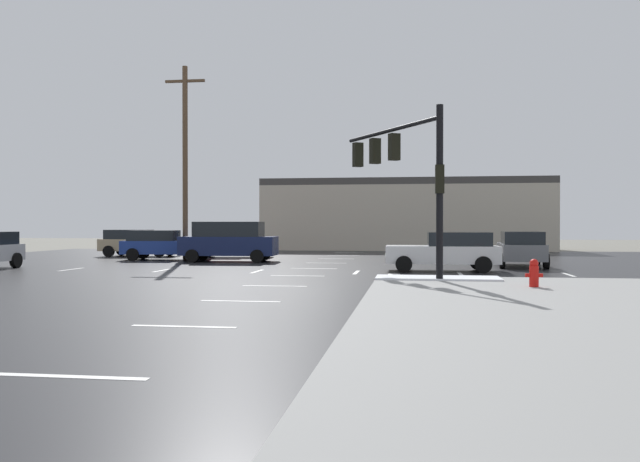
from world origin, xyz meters
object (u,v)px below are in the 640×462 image
object	(u,v)px
sedan_tan	(137,242)
suv_navy	(229,241)
traffic_signal_mast	(404,163)
utility_pole_far	(185,159)
sedan_red	(229,243)
sedan_blue	(163,244)
sedan_white	(446,251)
fire_hydrant	(534,273)
sedan_grey	(521,248)

from	to	relation	value
sedan_tan	suv_navy	bearing A→B (deg)	-34.99
traffic_signal_mast	utility_pole_far	size ratio (longest dim) A/B	0.53
sedan_tan	sedan_red	bearing A→B (deg)	-3.58
traffic_signal_mast	sedan_blue	world-z (taller)	traffic_signal_mast
sedan_tan	utility_pole_far	distance (m)	6.75
traffic_signal_mast	sedan_white	bearing A→B (deg)	-54.01
traffic_signal_mast	sedan_tan	distance (m)	21.48
sedan_blue	utility_pole_far	xyz separation A→B (m)	(0.97, 0.73, 4.61)
traffic_signal_mast	utility_pole_far	bearing A→B (deg)	15.01
fire_hydrant	sedan_grey	xyz separation A→B (m)	(1.39, 10.92, 0.32)
suv_navy	sedan_white	xyz separation A→B (m)	(10.61, -5.35, -0.24)
sedan_grey	sedan_red	world-z (taller)	same
fire_hydrant	utility_pole_far	size ratio (longest dim) A/B	0.08
utility_pole_far	sedan_red	bearing A→B (deg)	57.46
suv_navy	sedan_grey	distance (m)	14.21
sedan_white	utility_pole_far	size ratio (longest dim) A/B	0.44
suv_navy	sedan_blue	world-z (taller)	suv_navy
sedan_white	sedan_blue	bearing A→B (deg)	-24.75
sedan_tan	sedan_white	distance (m)	20.23
fire_hydrant	sedan_red	size ratio (longest dim) A/B	0.17
fire_hydrant	sedan_blue	bearing A→B (deg)	139.72
suv_navy	traffic_signal_mast	bearing A→B (deg)	130.87
utility_pole_far	sedan_grey	bearing A→B (deg)	-12.85
fire_hydrant	sedan_grey	world-z (taller)	sedan_grey
sedan_tan	sedan_white	xyz separation A→B (m)	(17.59, -10.00, 0.00)
sedan_red	utility_pole_far	world-z (taller)	utility_pole_far
suv_navy	sedan_grey	bearing A→B (deg)	168.81
traffic_signal_mast	sedan_blue	xyz separation A→B (m)	(-12.89, 10.46, -3.18)
sedan_white	sedan_grey	world-z (taller)	same
fire_hydrant	sedan_grey	distance (m)	11.01
sedan_blue	sedan_red	size ratio (longest dim) A/B	1.01
utility_pole_far	traffic_signal_mast	bearing A→B (deg)	-43.21
sedan_red	fire_hydrant	bearing A→B (deg)	-55.62
sedan_blue	traffic_signal_mast	bearing A→B (deg)	-45.33
traffic_signal_mast	sedan_white	xyz separation A→B (m)	(1.65, 4.04, -3.18)
suv_navy	sedan_blue	size ratio (longest dim) A/B	1.05
traffic_signal_mast	sedan_tan	size ratio (longest dim) A/B	1.22
fire_hydrant	sedan_tan	xyz separation A→B (m)	(-19.64, 17.65, 0.32)
suv_navy	sedan_blue	xyz separation A→B (m)	(-3.93, 1.07, -0.24)
fire_hydrant	sedan_white	xyz separation A→B (m)	(-2.05, 7.65, 0.32)
fire_hydrant	sedan_tan	distance (m)	26.41
sedan_red	sedan_white	bearing A→B (deg)	-43.72
suv_navy	sedan_red	xyz separation A→B (m)	(-1.28, 4.43, -0.24)
sedan_tan	sedan_white	bearing A→B (deg)	-30.91
sedan_grey	traffic_signal_mast	bearing A→B (deg)	148.77
sedan_blue	utility_pole_far	size ratio (longest dim) A/B	0.45
sedan_tan	sedan_grey	xyz separation A→B (m)	(21.03, -6.73, 0.00)
sedan_blue	utility_pole_far	world-z (taller)	utility_pole_far
suv_navy	utility_pole_far	distance (m)	5.58
sedan_grey	sedan_blue	world-z (taller)	same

